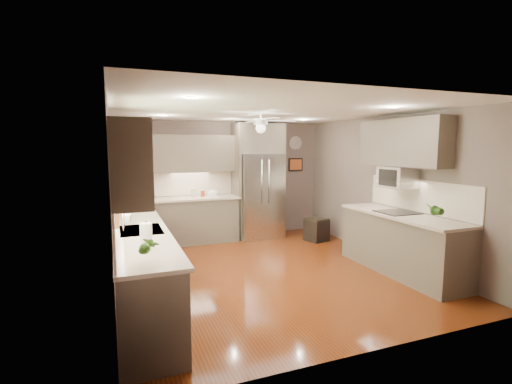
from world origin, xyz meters
TOP-DOWN VIEW (x-y plane):
  - floor at (0.00, 0.00)m, footprint 5.00×5.00m
  - ceiling at (0.00, 0.00)m, footprint 5.00×5.00m
  - wall_back at (0.00, 2.50)m, footprint 4.50×0.00m
  - wall_front at (0.00, -2.50)m, footprint 4.50×0.00m
  - wall_left at (-2.25, 0.00)m, footprint 0.00×5.00m
  - wall_right at (2.25, 0.00)m, footprint 0.00×5.00m
  - canister_c at (-0.71, 2.21)m, footprint 0.13×0.13m
  - canister_d at (-0.51, 2.24)m, footprint 0.09×0.09m
  - soap_bottle at (-2.08, -0.18)m, footprint 0.11×0.11m
  - potted_plant_left at (-1.95, -1.91)m, footprint 0.19×0.17m
  - potted_plant_right at (1.91, -1.41)m, footprint 0.18×0.15m
  - bowl at (-0.31, 2.18)m, footprint 0.26×0.26m
  - left_run at (-1.95, 0.15)m, footprint 0.65×4.70m
  - back_run at (-0.72, 2.20)m, footprint 1.85×0.65m
  - uppers at (-0.74, 0.71)m, footprint 4.50×4.70m
  - window at (-2.22, -0.50)m, footprint 0.05×1.12m
  - sink at (-1.93, -0.50)m, footprint 0.50×0.70m
  - refrigerator at (0.70, 2.16)m, footprint 1.06×0.75m
  - right_run at (1.93, -0.80)m, footprint 0.70×2.20m
  - microwave at (2.03, -0.55)m, footprint 0.43×0.55m
  - ceiling_fan at (-0.00, 0.30)m, footprint 1.18×1.18m
  - recessed_lights at (-0.04, 0.40)m, footprint 2.84×3.14m
  - wall_clock at (1.75, 2.48)m, footprint 0.30×0.03m
  - framed_print at (1.75, 2.48)m, footprint 0.36×0.03m
  - stool at (1.70, 1.40)m, footprint 0.49×0.49m
  - paper_towel at (-1.94, -1.49)m, footprint 0.12×0.12m

SIDE VIEW (x-z plane):
  - floor at x=0.00m, z-range 0.00..0.00m
  - stool at x=1.70m, z-range 0.00..0.47m
  - left_run at x=-1.95m, z-range -0.24..1.21m
  - back_run at x=-0.72m, z-range -0.24..1.21m
  - right_run at x=1.93m, z-range -0.24..1.21m
  - sink at x=-1.93m, z-range 0.75..1.07m
  - bowl at x=-0.31m, z-range 0.94..0.99m
  - canister_d at x=-0.51m, z-range 0.94..1.06m
  - canister_c at x=-0.71m, z-range 0.94..1.12m
  - soap_bottle at x=-2.08m, z-range 0.94..1.14m
  - paper_towel at x=-1.94m, z-range 0.93..1.23m
  - potted_plant_left at x=-1.95m, z-range 0.94..1.25m
  - potted_plant_right at x=1.91m, z-range 0.94..1.26m
  - refrigerator at x=0.70m, z-range -0.04..2.41m
  - wall_back at x=0.00m, z-range -1.00..3.50m
  - wall_front at x=0.00m, z-range -1.00..3.50m
  - wall_left at x=-2.25m, z-range -1.25..3.75m
  - wall_right at x=2.25m, z-range -1.25..3.75m
  - microwave at x=2.03m, z-range 1.31..1.65m
  - framed_print at x=1.75m, z-range 1.40..1.70m
  - window at x=-2.22m, z-range 1.09..2.01m
  - uppers at x=-0.74m, z-range 1.39..2.35m
  - wall_clock at x=1.75m, z-range 1.90..2.20m
  - ceiling_fan at x=0.00m, z-range 2.17..2.49m
  - recessed_lights at x=-0.04m, z-range 2.49..2.50m
  - ceiling at x=0.00m, z-range 2.50..2.50m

